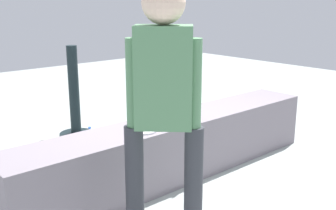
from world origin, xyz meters
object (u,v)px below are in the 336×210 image
Objects in this scene: handbag_black_leather at (43,162)px; child_seated at (172,95)px; party_cup_red at (42,149)px; gift_bag at (168,106)px; water_bottle_far_side at (179,119)px; water_bottle_near_gift at (90,139)px; cake_box_white at (165,131)px; handbag_brown_canvas at (215,119)px; adult_standing at (164,94)px; cake_plate at (143,128)px.

child_seated is at bearing -46.01° from handbag_black_leather.
party_cup_red is (-0.61, 1.19, -0.65)m from child_seated.
water_bottle_far_side is at bearing -109.21° from gift_bag.
gift_bag reaches higher than party_cup_red.
water_bottle_near_gift reaches higher than cake_box_white.
child_seated is 1.36× the size of handbag_brown_canvas.
handbag_brown_canvas is (1.96, -0.20, 0.04)m from handbag_black_leather.
child_seated is 1.45m from handbag_brown_canvas.
adult_standing is 6.95× the size of cake_plate.
cake_plate is 1.99m from gift_bag.
handbag_brown_canvas is (0.10, -0.67, -0.04)m from gift_bag.
cake_plate is at bearing -141.92° from water_bottle_far_side.
cake_plate is at bearing -169.66° from child_seated.
adult_standing is at bearing -132.00° from gift_bag.
cake_plate reaches higher than cake_box_white.
cake_plate reaches higher than handbag_black_leather.
water_bottle_near_gift is at bearing 164.32° from cake_box_white.
child_seated is 1.26× the size of gift_bag.
handbag_brown_canvas is at bearing 23.40° from cake_plate.
cake_plate reaches higher than gift_bag.
cake_box_white is (-0.45, -0.45, -0.11)m from gift_bag.
water_bottle_far_side is 0.67× the size of cake_box_white.
child_seated is 1.62× the size of handbag_black_leather.
handbag_black_leather is (-1.86, -0.47, -0.07)m from gift_bag.
water_bottle_near_gift is at bearing 98.55° from child_seated.
handbag_brown_canvas is at bearing -60.88° from water_bottle_far_side.
handbag_brown_canvas is at bearing -5.78° from handbag_black_leather.
adult_standing is 7.56× the size of water_bottle_far_side.
child_seated is at bearing 10.34° from cake_plate.
cake_box_white is (0.98, 0.89, -0.46)m from cake_plate.
handbag_brown_canvas reaches higher than cake_box_white.
adult_standing is at bearing -130.99° from cake_box_white.
water_bottle_far_side is (1.66, 1.66, -0.85)m from adult_standing.
adult_standing is 6.95× the size of water_bottle_near_gift.
water_bottle_near_gift is 1.09× the size of water_bottle_far_side.
gift_bag is at bearing 98.82° from handbag_brown_canvas.
party_cup_red is at bearing 101.84° from cake_plate.
cake_plate is at bearing -137.72° from cake_box_white.
water_bottle_far_side is at bearing 38.08° from cake_plate.
child_seated is 2.16× the size of cake_plate.
child_seated is at bearing -63.04° from party_cup_red.
party_cup_red is at bearing 116.96° from child_seated.
cake_plate is (-0.34, -0.06, -0.19)m from child_seated.
handbag_black_leather is at bearing -112.55° from party_cup_red.
cake_plate is 1.09× the size of water_bottle_far_side.
cake_plate is at bearing -99.51° from water_bottle_near_gift.
gift_bag is 1.09× the size of handbag_brown_canvas.
water_bottle_far_side is (1.14, -0.07, -0.01)m from water_bottle_near_gift.
water_bottle_far_side is at bearing -7.86° from party_cup_red.
child_seated is 2.16× the size of water_bottle_near_gift.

